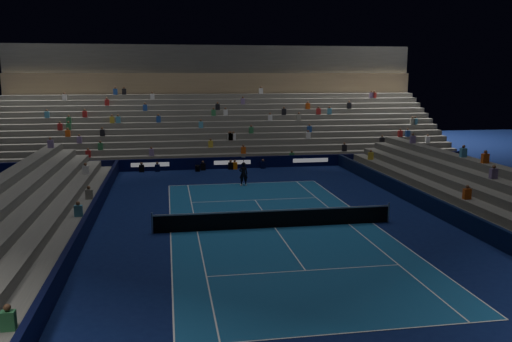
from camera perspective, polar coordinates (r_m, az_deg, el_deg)
name	(u,v)px	position (r m, az deg, el deg)	size (l,w,h in m)	color
ground	(275,228)	(28.42, 2.02, -6.11)	(90.00, 90.00, 0.00)	#0C1749
court_surface	(275,228)	(28.42, 2.02, -6.10)	(10.97, 23.77, 0.01)	#185189
sponsor_barrier_far	(232,163)	(46.16, -2.58, 0.90)	(44.00, 0.25, 1.00)	black
sponsor_barrier_east	(444,211)	(31.64, 19.55, -4.07)	(0.25, 37.00, 1.00)	black
sponsor_barrier_west	(85,227)	(28.06, -17.87, -5.77)	(0.25, 37.00, 1.00)	black
grandstand_main	(221,121)	(55.08, -3.80, 5.43)	(44.00, 15.20, 11.20)	#63625E
grandstand_east	(501,201)	(33.36, 24.82, -2.98)	(5.00, 37.00, 2.50)	#5E5F5A
grandstand_west	(11,222)	(28.68, -24.81, -5.03)	(5.00, 37.00, 2.50)	slate
tennis_net	(275,219)	(28.29, 2.03, -5.13)	(12.90, 0.10, 1.10)	#B2B2B7
tennis_player	(243,174)	(38.88, -1.36, -0.31)	(0.64, 0.42, 1.74)	black
broadcast_camera	(197,168)	(45.00, -6.30, 0.31)	(0.39, 0.82, 0.51)	black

